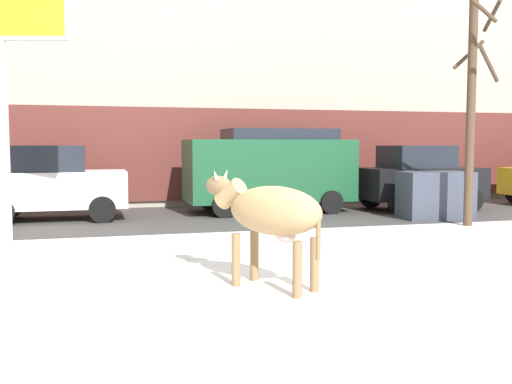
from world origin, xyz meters
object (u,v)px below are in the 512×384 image
car_darkgreen_van (270,168)px  car_white_hatchback (53,183)px  car_black_hatchback (419,178)px  dumpster (435,195)px  bare_tree_left_lot (472,103)px  pedestrian_by_cars (376,174)px  pedestrian_near_billboard (332,175)px  cow_tan (270,212)px

car_darkgreen_van → car_white_hatchback: bearing=-176.8°
car_black_hatchback → dumpster: 2.09m
bare_tree_left_lot → dumpster: size_ratio=3.22×
pedestrian_by_cars → car_white_hatchback: bearing=-164.6°
pedestrian_by_cars → bare_tree_left_lot: bearing=-97.5°
bare_tree_left_lot → pedestrian_near_billboard: bearing=97.0°
car_black_hatchback → pedestrian_near_billboard: car_black_hatchback is taller
cow_tan → dumpster: cow_tan is taller
pedestrian_near_billboard → pedestrian_by_cars: (1.62, 0.00, 0.00)m
car_darkgreen_van → pedestrian_by_cars: bearing=28.9°
cow_tan → dumpster: bearing=43.5°
car_darkgreen_van → dumpster: 4.49m
dumpster → cow_tan: bearing=-136.5°
cow_tan → pedestrian_near_billboard: 12.05m
car_white_hatchback → car_darkgreen_van: car_darkgreen_van is taller
pedestrian_near_billboard → bare_tree_left_lot: bare_tree_left_lot is taller
cow_tan → pedestrian_near_billboard: (5.34, 10.80, -0.11)m
pedestrian_near_billboard → pedestrian_by_cars: size_ratio=1.00×
car_darkgreen_van → car_black_hatchback: bearing=-7.5°
car_darkgreen_van → dumpster: size_ratio=2.72×
cow_tan → car_darkgreen_van: (2.43, 8.30, 0.25)m
car_darkgreen_van → bare_tree_left_lot: (3.69, -3.89, 1.58)m
car_darkgreen_van → dumpster: (3.66, -2.52, -0.64)m
pedestrian_by_cars → bare_tree_left_lot: (-0.84, -6.39, 1.95)m
dumpster → car_darkgreen_van: bearing=145.5°
car_darkgreen_van → pedestrian_near_billboard: 3.85m
car_darkgreen_van → car_black_hatchback: car_darkgreen_van is taller
car_white_hatchback → pedestrian_near_billboard: car_white_hatchback is taller
car_white_hatchback → pedestrian_by_cars: car_white_hatchback is taller
pedestrian_near_billboard → dumpster: 5.08m
car_white_hatchback → bare_tree_left_lot: bare_tree_left_lot is taller
car_black_hatchback → pedestrian_by_cars: bearing=86.8°
cow_tan → car_white_hatchback: bearing=112.4°
car_white_hatchback → pedestrian_near_billboard: size_ratio=2.04×
cow_tan → car_white_hatchback: 8.64m
car_darkgreen_van → pedestrian_by_cars: size_ratio=2.67×
cow_tan → pedestrian_near_billboard: pedestrian_near_billboard is taller
car_black_hatchback → pedestrian_near_billboard: 3.40m
car_black_hatchback → dumpster: size_ratio=2.07×
car_white_hatchback → car_black_hatchback: bearing=-1.4°
pedestrian_by_cars → car_black_hatchback: bearing=-93.2°
bare_tree_left_lot → car_darkgreen_van: bearing=133.5°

